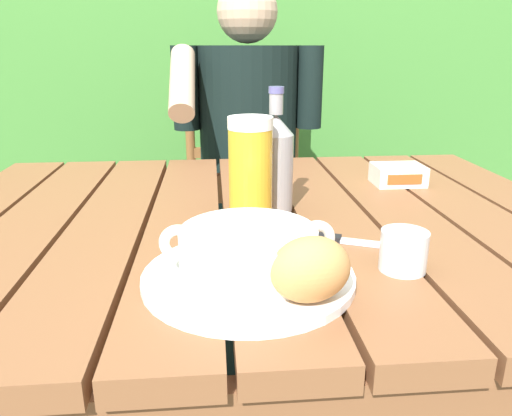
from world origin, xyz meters
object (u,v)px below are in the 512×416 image
at_px(serving_plate, 248,276).
at_px(water_glass_small, 404,251).
at_px(chair_near_diner, 245,200).
at_px(bread_roll, 310,269).
at_px(beer_bottle, 275,161).
at_px(table_knife, 339,240).
at_px(beer_glass, 251,170).
at_px(butter_tub, 398,175).
at_px(person_eating, 248,145).
at_px(soup_bowl, 248,250).

height_order(serving_plate, water_glass_small, water_glass_small).
relative_size(chair_near_diner, bread_roll, 8.31).
relative_size(serving_plate, beer_bottle, 1.23).
bearing_deg(bread_roll, table_knife, 66.41).
distance_m(beer_glass, butter_tub, 0.42).
bearing_deg(butter_tub, beer_glass, -149.25).
xyz_separation_m(chair_near_diner, table_knife, (0.08, -1.06, 0.26)).
bearing_deg(table_knife, water_glass_small, -59.63).
bearing_deg(beer_glass, person_eating, 86.18).
bearing_deg(table_knife, beer_glass, 138.34).
distance_m(person_eating, serving_plate, 0.99).
xyz_separation_m(chair_near_diner, soup_bowl, (-0.07, -1.19, 0.30)).
xyz_separation_m(soup_bowl, bread_roll, (0.07, -0.08, 0.01)).
relative_size(beer_bottle, butter_tub, 2.08).
height_order(serving_plate, beer_glass, beer_glass).
xyz_separation_m(beer_glass, water_glass_small, (0.20, -0.23, -0.06)).
distance_m(serving_plate, table_knife, 0.20).
relative_size(bread_roll, water_glass_small, 1.78).
distance_m(bread_roll, beer_bottle, 0.38).
bearing_deg(table_knife, person_eating, 95.56).
bearing_deg(butter_tub, water_glass_small, -109.63).
height_order(beer_glass, beer_bottle, beer_bottle).
bearing_deg(beer_bottle, table_knife, -64.38).
bearing_deg(beer_glass, chair_near_diner, 86.80).
bearing_deg(table_knife, beer_bottle, 115.62).
xyz_separation_m(water_glass_small, table_knife, (-0.06, 0.11, -0.02)).
distance_m(beer_glass, water_glass_small, 0.31).
height_order(chair_near_diner, bread_roll, chair_near_diner).
height_order(bread_roll, beer_glass, beer_glass).
xyz_separation_m(beer_bottle, water_glass_small, (0.15, -0.28, -0.07)).
xyz_separation_m(serving_plate, soup_bowl, (-0.00, 0.00, 0.04)).
relative_size(serving_plate, beer_glass, 1.53).
relative_size(person_eating, soup_bowl, 5.38).
distance_m(person_eating, table_knife, 0.87).
distance_m(bread_roll, water_glass_small, 0.18).
xyz_separation_m(water_glass_small, butter_tub, (0.16, 0.44, -0.01)).
relative_size(beer_glass, butter_tub, 1.67).
distance_m(chair_near_diner, butter_tub, 0.84).
bearing_deg(beer_bottle, soup_bowl, -103.92).
distance_m(bread_roll, butter_tub, 0.62).
bearing_deg(table_knife, serving_plate, -141.70).
height_order(beer_bottle, butter_tub, beer_bottle).
height_order(person_eating, butter_tub, person_eating).
relative_size(soup_bowl, beer_bottle, 1.00).
height_order(soup_bowl, table_knife, soup_bowl).
bearing_deg(water_glass_small, beer_bottle, 117.50).
xyz_separation_m(person_eating, table_knife, (0.08, -0.87, 0.01)).
height_order(serving_plate, beer_bottle, beer_bottle).
distance_m(soup_bowl, beer_glass, 0.25).
bearing_deg(chair_near_diner, soup_bowl, -93.62).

